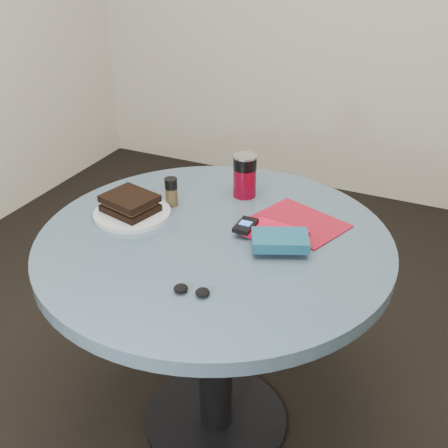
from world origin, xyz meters
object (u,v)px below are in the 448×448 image
at_px(table, 215,285).
at_px(mp3_player, 245,225).
at_px(soda_can, 245,176).
at_px(pepper_grinder, 171,192).
at_px(sandwich, 130,203).
at_px(headphones, 192,291).
at_px(novel, 280,240).
at_px(magazine, 300,222).
at_px(red_book, 276,234).
at_px(plate, 132,213).

height_order(table, mp3_player, mp3_player).
height_order(soda_can, pepper_grinder, soda_can).
bearing_deg(table, pepper_grinder, 149.32).
xyz_separation_m(sandwich, headphones, (0.35, -0.27, -0.03)).
bearing_deg(novel, magazine, 65.82).
xyz_separation_m(soda_can, magazine, (0.22, -0.10, -0.07)).
distance_m(red_book, novel, 0.07).
distance_m(table, headphones, 0.32).
relative_size(sandwich, soda_can, 1.23).
xyz_separation_m(red_book, headphones, (-0.09, -0.34, -0.00)).
bearing_deg(soda_can, table, -84.60).
xyz_separation_m(plate, soda_can, (0.25, 0.27, 0.06)).
height_order(magazine, novel, novel).
relative_size(table, pepper_grinder, 11.10).
height_order(table, magazine, magazine).
height_order(magazine, headphones, headphones).
xyz_separation_m(pepper_grinder, red_book, (0.36, -0.05, -0.03)).
height_order(table, novel, novel).
bearing_deg(red_book, novel, -55.89).
xyz_separation_m(pepper_grinder, headphones, (0.27, -0.38, -0.04)).
height_order(plate, soda_can, soda_can).
xyz_separation_m(novel, mp3_player, (-0.12, 0.05, -0.01)).
bearing_deg(headphones, red_book, 74.78).
xyz_separation_m(plate, headphones, (0.34, -0.27, 0.00)).
distance_m(sandwich, soda_can, 0.37).
distance_m(plate, pepper_grinder, 0.14).
height_order(red_book, headphones, headphones).
xyz_separation_m(table, novel, (0.19, 0.01, 0.20)).
distance_m(magazine, headphones, 0.46).
xyz_separation_m(table, headphones, (0.07, -0.26, 0.17)).
xyz_separation_m(sandwich, soda_can, (0.26, 0.27, 0.03)).
relative_size(pepper_grinder, magazine, 0.36).
relative_size(sandwich, magazine, 0.68).
height_order(soda_can, headphones, soda_can).
relative_size(table, sandwich, 5.84).
height_order(pepper_grinder, magazine, pepper_grinder).
xyz_separation_m(pepper_grinder, novel, (0.39, -0.11, -0.01)).
bearing_deg(red_book, soda_can, 138.79).
xyz_separation_m(sandwich, red_book, (0.44, 0.06, -0.03)).
relative_size(magazine, novel, 1.66).
bearing_deg(mp3_player, magazine, 44.33).
bearing_deg(table, plate, 177.54).
relative_size(soda_can, magazine, 0.55).
bearing_deg(pepper_grinder, mp3_player, -12.83).
distance_m(plate, novel, 0.47).
height_order(soda_can, magazine, soda_can).
distance_m(soda_can, pepper_grinder, 0.24).
relative_size(soda_can, red_book, 0.87).
bearing_deg(headphones, mp3_player, 89.30).
relative_size(sandwich, headphones, 1.81).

